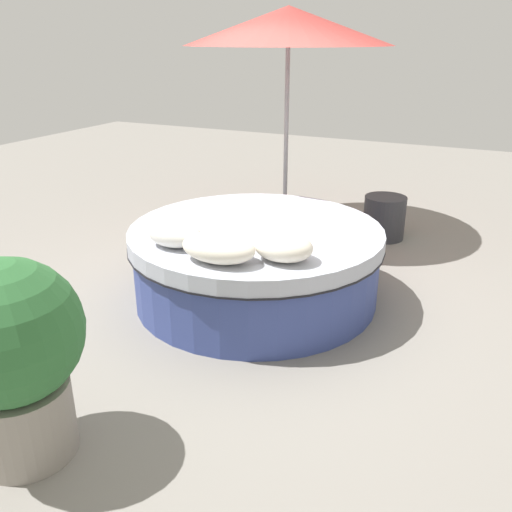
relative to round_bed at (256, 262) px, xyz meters
name	(u,v)px	position (x,y,z in m)	size (l,w,h in m)	color
ground_plane	(256,296)	(0.00, 0.00, -0.33)	(16.00, 16.00, 0.00)	gray
round_bed	(256,262)	(0.00, 0.00, 0.00)	(2.15, 2.15, 0.64)	#38478C
throw_pillow_0	(175,233)	(-0.38, -0.65, 0.41)	(0.43, 0.31, 0.20)	white
throw_pillow_1	(218,248)	(0.07, -0.77, 0.42)	(0.56, 0.35, 0.21)	silver
throw_pillow_2	(283,247)	(0.48, -0.55, 0.41)	(0.43, 0.34, 0.20)	silver
patio_umbrella	(288,28)	(-0.51, 1.87, 1.89)	(2.25, 2.25, 2.43)	#262628
planter	(11,351)	(-0.31, -2.26, 0.31)	(0.77, 0.77, 1.14)	gray
side_table	(384,217)	(0.66, 1.99, -0.09)	(0.46, 0.46, 0.48)	#333338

